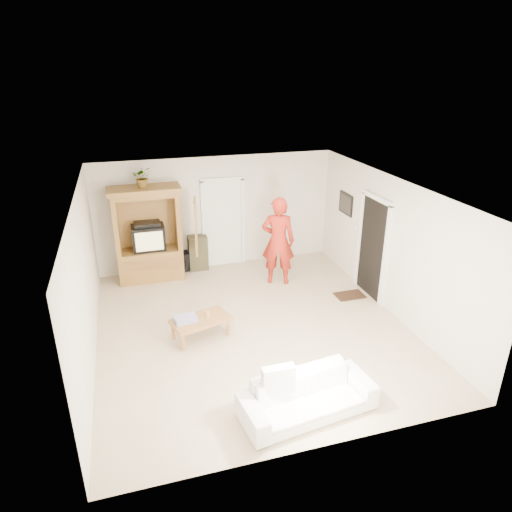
{
  "coord_description": "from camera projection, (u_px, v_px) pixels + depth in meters",
  "views": [
    {
      "loc": [
        -1.97,
        -6.97,
        4.49
      ],
      "look_at": [
        0.25,
        0.6,
        1.15
      ],
      "focal_mm": 32.0,
      "sensor_mm": 36.0,
      "label": 1
    }
  ],
  "objects": [
    {
      "name": "towel",
      "position": [
        186.0,
        319.0,
        7.89
      ],
      "size": [
        0.41,
        0.32,
        0.08
      ],
      "primitive_type": "cube",
      "rotation": [
        0.0,
        0.0,
        0.12
      ],
      "color": "#E94D95",
      "rests_on": "coffee_table"
    },
    {
      "name": "door_back",
      "position": [
        223.0,
        224.0,
        10.69
      ],
      "size": [
        0.85,
        0.05,
        2.04
      ],
      "primitive_type": "cube",
      "color": "white",
      "rests_on": "floor"
    },
    {
      "name": "floor",
      "position": [
        252.0,
        327.0,
        8.42
      ],
      "size": [
        6.0,
        6.0,
        0.0
      ],
      "primitive_type": "plane",
      "color": "tan",
      "rests_on": "ground"
    },
    {
      "name": "wall_back",
      "position": [
        216.0,
        213.0,
        10.57
      ],
      "size": [
        5.5,
        0.0,
        5.5
      ],
      "primitive_type": "plane",
      "rotation": [
        1.57,
        0.0,
        0.0
      ],
      "color": "silver",
      "rests_on": "floor"
    },
    {
      "name": "ceiling",
      "position": [
        252.0,
        189.0,
        7.41
      ],
      "size": [
        6.0,
        6.0,
        0.0
      ],
      "primitive_type": "plane",
      "rotation": [
        3.14,
        0.0,
        0.0
      ],
      "color": "white",
      "rests_on": "floor"
    },
    {
      "name": "wall_right",
      "position": [
        391.0,
        246.0,
        8.63
      ],
      "size": [
        0.0,
        6.0,
        6.0
      ],
      "primitive_type": "plane",
      "rotation": [
        1.57,
        0.0,
        -1.57
      ],
      "color": "silver",
      "rests_on": "floor"
    },
    {
      "name": "backpack_black",
      "position": [
        180.0,
        263.0,
        10.55
      ],
      "size": [
        0.41,
        0.28,
        0.47
      ],
      "primitive_type": null,
      "rotation": [
        0.0,
        0.0,
        0.15
      ],
      "color": "black",
      "rests_on": "floor"
    },
    {
      "name": "candle",
      "position": [
        208.0,
        314.0,
        8.02
      ],
      "size": [
        0.08,
        0.08,
        0.1
      ],
      "primitive_type": "cylinder",
      "color": "tan",
      "rests_on": "coffee_table"
    },
    {
      "name": "framed_picture",
      "position": [
        346.0,
        204.0,
        10.19
      ],
      "size": [
        0.03,
        0.6,
        0.48
      ],
      "primitive_type": "cube",
      "color": "black",
      "rests_on": "wall_right"
    },
    {
      "name": "coffee_table",
      "position": [
        201.0,
        321.0,
        7.99
      ],
      "size": [
        1.12,
        0.81,
        0.37
      ],
      "rotation": [
        0.0,
        0.0,
        0.29
      ],
      "color": "#A07237",
      "rests_on": "floor"
    },
    {
      "name": "backpack_olive",
      "position": [
        198.0,
        253.0,
        10.65
      ],
      "size": [
        0.44,
        0.32,
        0.82
      ],
      "primitive_type": null,
      "rotation": [
        0.0,
        0.0,
        -0.0
      ],
      "color": "#47442B",
      "rests_on": "floor"
    },
    {
      "name": "armoire",
      "position": [
        150.0,
        240.0,
        10.01
      ],
      "size": [
        1.82,
        1.14,
        2.1
      ],
      "color": "olive",
      "rests_on": "floor"
    },
    {
      "name": "wall_front",
      "position": [
        323.0,
        363.0,
        5.27
      ],
      "size": [
        5.5,
        0.0,
        5.5
      ],
      "primitive_type": "plane",
      "rotation": [
        -1.57,
        0.0,
        0.0
      ],
      "color": "silver",
      "rests_on": "floor"
    },
    {
      "name": "doormat",
      "position": [
        350.0,
        295.0,
        9.55
      ],
      "size": [
        0.6,
        0.4,
        0.02
      ],
      "primitive_type": "cube",
      "color": "#382316",
      "rests_on": "floor"
    },
    {
      "name": "doorway_right",
      "position": [
        373.0,
        249.0,
        9.26
      ],
      "size": [
        0.05,
        0.9,
        2.04
      ],
      "primitive_type": "cube",
      "color": "black",
      "rests_on": "floor"
    },
    {
      "name": "man",
      "position": [
        278.0,
        241.0,
        9.77
      ],
      "size": [
        0.83,
        0.69,
        1.95
      ],
      "primitive_type": "imported",
      "rotation": [
        0.0,
        0.0,
        2.77
      ],
      "color": "#A22115",
      "rests_on": "floor"
    },
    {
      "name": "plant",
      "position": [
        143.0,
        177.0,
        9.43
      ],
      "size": [
        0.41,
        0.36,
        0.44
      ],
      "primitive_type": "imported",
      "rotation": [
        0.0,
        0.0,
        -0.05
      ],
      "color": "#4C7238",
      "rests_on": "armoire"
    },
    {
      "name": "wall_left",
      "position": [
        85.0,
        282.0,
        7.2
      ],
      "size": [
        0.0,
        6.0,
        6.0
      ],
      "primitive_type": "plane",
      "rotation": [
        1.57,
        0.0,
        1.57
      ],
      "color": "silver",
      "rests_on": "floor"
    },
    {
      "name": "sofa",
      "position": [
        308.0,
        396.0,
        6.26
      ],
      "size": [
        1.97,
        0.99,
        0.55
      ],
      "primitive_type": "imported",
      "rotation": [
        0.0,
        0.0,
        0.14
      ],
      "color": "white",
      "rests_on": "floor"
    }
  ]
}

